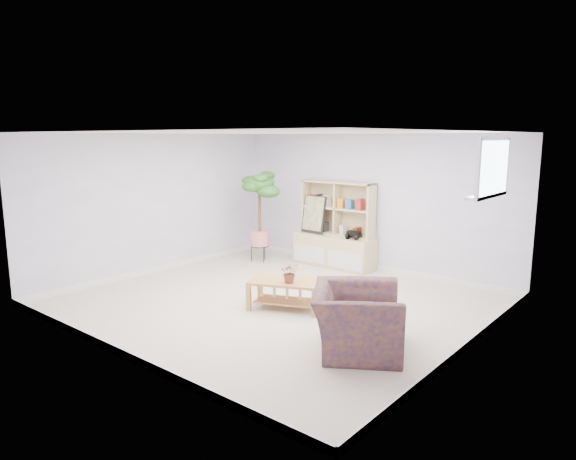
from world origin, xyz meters
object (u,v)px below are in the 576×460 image
Objects in this scene: storage_unit at (335,225)px; coffee_table at (286,294)px; armchair at (357,315)px; floor_tree at (260,217)px.

coffee_table is (0.82, -2.37, -0.57)m from storage_unit.
storage_unit is 3.77m from armchair.
armchair is (1.51, -0.58, 0.20)m from coffee_table.
armchair is at bearing -51.66° from storage_unit.
armchair is (2.33, -2.94, -0.37)m from storage_unit.
armchair reaches higher than coffee_table.
floor_tree is (-2.13, 1.78, 0.66)m from coffee_table.
floor_tree reaches higher than armchair.
coffee_table is at bearing 36.43° from armchair.
floor_tree reaches higher than storage_unit.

